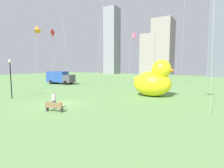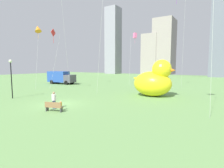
# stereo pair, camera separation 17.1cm
# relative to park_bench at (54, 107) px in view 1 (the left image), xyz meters

# --- Properties ---
(ground_plane) EXTENTS (140.00, 140.00, 0.00)m
(ground_plane) POSITION_rel_park_bench_xyz_m (-1.99, 2.37, -0.48)
(ground_plane) COLOR #689653
(park_bench) EXTENTS (1.72, 0.90, 0.90)m
(park_bench) POSITION_rel_park_bench_xyz_m (0.00, 0.00, 0.00)
(park_bench) COLOR olive
(park_bench) RESTS_ON ground
(person_adult) EXTENTS (0.41, 0.41, 1.66)m
(person_adult) POSITION_rel_park_bench_xyz_m (-0.91, 0.79, 0.44)
(person_adult) COLOR #38476B
(person_adult) RESTS_ON ground
(person_child) EXTENTS (0.22, 0.22, 0.91)m
(person_child) POSITION_rel_park_bench_xyz_m (0.21, 0.64, 0.03)
(person_child) COLOR silver
(person_child) RESTS_ON ground
(giant_inflatable_duck) EXTENTS (5.99, 3.84, 4.96)m
(giant_inflatable_duck) POSITION_rel_park_bench_xyz_m (4.93, 12.72, 1.64)
(giant_inflatable_duck) COLOR yellow
(giant_inflatable_duck) RESTS_ON ground
(lamppost) EXTENTS (0.39, 0.39, 4.92)m
(lamppost) POSITION_rel_park_bench_xyz_m (-9.72, 1.51, 2.94)
(lamppost) COLOR black
(lamppost) RESTS_ON ground
(box_truck) EXTENTS (6.70, 3.22, 2.85)m
(box_truck) POSITION_rel_park_bench_xyz_m (-18.40, 17.15, 0.98)
(box_truck) COLOR #264CA5
(box_truck) RESTS_ON ground
(city_skyline) EXTENTS (80.26, 19.15, 37.63)m
(city_skyline) POSITION_rel_park_bench_xyz_m (5.45, 70.82, 15.57)
(city_skyline) COLOR gray
(city_skyline) RESTS_ON ground
(kite_orange) EXTENTS (1.74, 1.52, 11.24)m
(kite_orange) POSITION_rel_park_bench_xyz_m (-14.60, 9.03, 10.01)
(kite_orange) COLOR silver
(kite_orange) RESTS_ON ground
(kite_red) EXTENTS (1.69, 2.09, 10.23)m
(kite_red) POSITION_rel_park_bench_xyz_m (-11.35, 9.60, 8.73)
(kite_red) COLOR silver
(kite_red) RESTS_ON ground
(kite_pink) EXTENTS (1.73, 1.96, 11.24)m
(kite_pink) POSITION_rel_park_bench_xyz_m (-3.87, 25.26, 10.12)
(kite_pink) COLOR silver
(kite_pink) RESTS_ON ground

